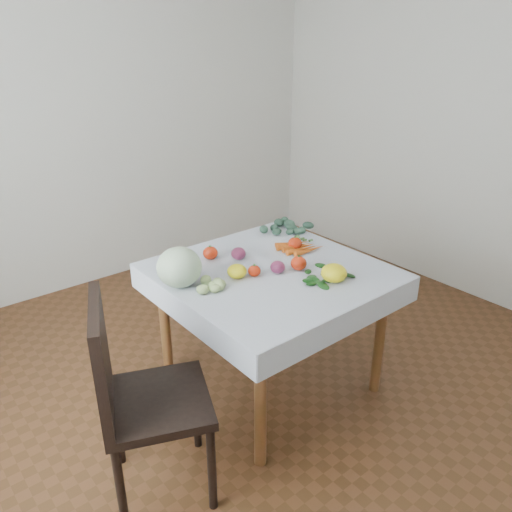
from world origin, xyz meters
The scene contains 19 objects.
ground centered at (0.00, 0.00, 0.00)m, with size 4.00×4.00×0.00m, color brown.
back_wall centered at (0.00, 2.00, 1.35)m, with size 4.00×0.04×2.70m, color silver.
table centered at (0.00, 0.00, 0.65)m, with size 1.00×1.00×0.75m.
tablecloth centered at (0.00, 0.00, 0.75)m, with size 1.12×1.12×0.01m, color white.
chair centered at (-0.95, -0.22, 0.56)m, with size 0.58×0.58×0.98m.
cabbage centered at (-0.48, 0.16, 0.86)m, with size 0.23×0.23×0.21m, color #AFC5A5.
tomato_a centered at (-0.17, 0.33, 0.79)m, with size 0.09×0.09×0.08m, color red.
tomato_b centered at (0.12, -0.09, 0.79)m, with size 0.09×0.09×0.08m, color red.
tomato_c centered at (-0.12, 0.00, 0.79)m, with size 0.07×0.07×0.06m, color red.
tomato_d centered at (0.30, 0.13, 0.79)m, with size 0.08×0.08×0.07m, color red.
heirloom_back centered at (-0.20, 0.04, 0.79)m, with size 0.10×0.10×0.07m, color yellow.
heirloom_front centered at (0.16, -0.31, 0.80)m, with size 0.14×0.14×0.09m, color yellow.
onion_a centered at (-0.05, 0.22, 0.79)m, with size 0.08×0.08×0.07m, color #5F1B38.
onion_b centered at (0.00, -0.05, 0.79)m, with size 0.08×0.08×0.07m, color #5F1B38.
tomatillo_cluster centered at (-0.40, 0.03, 0.78)m, with size 0.15×0.12×0.05m.
carrot_bunch centered at (0.31, 0.10, 0.77)m, with size 0.22×0.23×0.03m.
kale_bunch centered at (0.47, 0.38, 0.78)m, with size 0.29×0.28×0.04m.
basil_bunch centered at (0.14, -0.25, 0.76)m, with size 0.27×0.23×0.01m.
dill_bunch centered at (-0.41, 0.30, 0.77)m, with size 0.24×0.17×0.02m.
Camera 1 is at (-1.62, -1.85, 1.93)m, focal length 35.00 mm.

